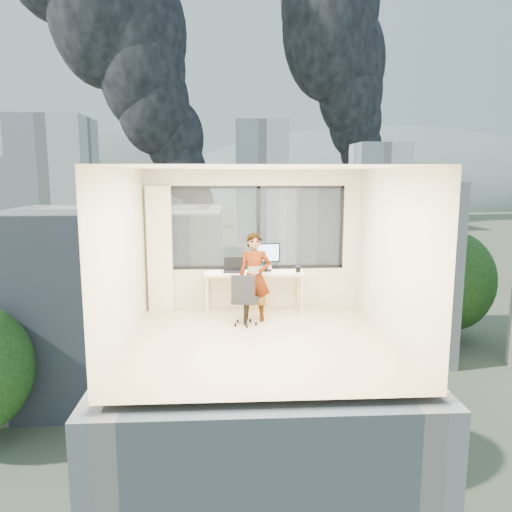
{
  "coord_description": "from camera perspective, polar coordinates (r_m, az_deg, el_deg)",
  "views": [
    {
      "loc": [
        -0.46,
        -7.11,
        2.48
      ],
      "look_at": [
        0.0,
        1.0,
        1.15
      ],
      "focal_mm": 34.43,
      "sensor_mm": 36.0,
      "label": 1
    }
  ],
  "objects": [
    {
      "name": "far_tower_c",
      "position": [
        154.01,
        14.04,
        7.74
      ],
      "size": [
        15.0,
        15.0,
        26.0
      ],
      "primitive_type": "cube",
      "color": "silver",
      "rests_on": "exterior_ground"
    },
    {
      "name": "desk",
      "position": [
        9.03,
        -0.24,
        -4.18
      ],
      "size": [
        1.8,
        0.6,
        0.75
      ],
      "primitive_type": "cube",
      "color": "beige",
      "rests_on": "floor"
    },
    {
      "name": "floor",
      "position": [
        7.55,
        0.44,
        -9.89
      ],
      "size": [
        4.0,
        4.0,
        0.01
      ],
      "primitive_type": "cube",
      "color": "tan",
      "rests_on": "ground"
    },
    {
      "name": "wall_left",
      "position": [
        7.37,
        -15.26,
        -0.25
      ],
      "size": [
        0.01,
        4.0,
        2.6
      ],
      "primitive_type": "cube",
      "color": "beige",
      "rests_on": "ground"
    },
    {
      "name": "smoke_plume_a",
      "position": [
        161.58,
        -7.1,
        22.31
      ],
      "size": [
        40.0,
        24.0,
        90.0
      ],
      "primitive_type": null,
      "color": "black",
      "rests_on": "exterior_ground"
    },
    {
      "name": "handbag",
      "position": [
        9.11,
        0.7,
        -0.96
      ],
      "size": [
        0.31,
        0.23,
        0.21
      ],
      "primitive_type": "ellipsoid",
      "rotation": [
        0.0,
        0.0,
        0.36
      ],
      "color": "#0C4D48",
      "rests_on": "desk"
    },
    {
      "name": "person",
      "position": [
        8.43,
        -0.17,
        -2.47
      ],
      "size": [
        0.6,
        0.44,
        1.52
      ],
      "primitive_type": "imported",
      "rotation": [
        0.0,
        0.0,
        -0.15
      ],
      "color": "#2D2D33",
      "rests_on": "floor"
    },
    {
      "name": "game_console",
      "position": [
        9.19,
        0.55,
        -1.28
      ],
      "size": [
        0.39,
        0.35,
        0.08
      ],
      "primitive_type": "cube",
      "rotation": [
        0.0,
        0.0,
        0.19
      ],
      "color": "white",
      "rests_on": "desk"
    },
    {
      "name": "wall_front",
      "position": [
        5.27,
        1.86,
        -3.67
      ],
      "size": [
        4.0,
        0.01,
        2.6
      ],
      "primitive_type": "cube",
      "color": "beige",
      "rests_on": "ground"
    },
    {
      "name": "hill_a",
      "position": [
        348.66,
        -23.44,
        5.84
      ],
      "size": [
        288.0,
        216.0,
        90.0
      ],
      "primitive_type": "ellipsoid",
      "color": "slate",
      "rests_on": "exterior_ground"
    },
    {
      "name": "hill_b",
      "position": [
        342.59,
        13.88,
        6.29
      ],
      "size": [
        300.0,
        220.0,
        96.0
      ],
      "primitive_type": "ellipsoid",
      "color": "slate",
      "rests_on": "exterior_ground"
    },
    {
      "name": "tree_b",
      "position": [
        28.18,
        6.41,
        -15.91
      ],
      "size": [
        7.6,
        7.6,
        9.0
      ],
      "primitive_type": null,
      "color": "#174316",
      "rests_on": "exterior_ground"
    },
    {
      "name": "exterior_ground",
      "position": [
        128.18,
        -3.03,
        1.91
      ],
      "size": [
        400.0,
        400.0,
        0.04
      ],
      "primitive_type": "cube",
      "color": "#515B3D",
      "rests_on": "ground"
    },
    {
      "name": "far_tower_a",
      "position": [
        107.82,
        -22.14,
        7.32
      ],
      "size": [
        14.0,
        14.0,
        28.0
      ],
      "primitive_type": "cube",
      "color": "silver",
      "rests_on": "exterior_ground"
    },
    {
      "name": "window_wall",
      "position": [
        9.17,
        -0.04,
        3.32
      ],
      "size": [
        3.3,
        0.16,
        1.55
      ],
      "primitive_type": null,
      "color": "black",
      "rests_on": "ground"
    },
    {
      "name": "pen_cup",
      "position": [
        8.94,
        4.91,
        -1.53
      ],
      "size": [
        0.11,
        0.11,
        0.11
      ],
      "primitive_type": "cylinder",
      "rotation": [
        0.0,
        0.0,
        -0.33
      ],
      "color": "black",
      "rests_on": "desk"
    },
    {
      "name": "far_tower_d",
      "position": [
        168.1,
        -24.18,
        6.64
      ],
      "size": [
        16.0,
        14.0,
        22.0
      ],
      "primitive_type": "cube",
      "color": "silver",
      "rests_on": "exterior_ground"
    },
    {
      "name": "near_bldg_b",
      "position": [
        47.56,
        11.98,
        -1.17
      ],
      "size": [
        14.0,
        13.0,
        16.0
      ],
      "primitive_type": "cube",
      "color": "silver",
      "rests_on": "exterior_ground"
    },
    {
      "name": "near_bldg_a",
      "position": [
        39.24,
        -15.79,
        -5.03
      ],
      "size": [
        16.0,
        12.0,
        14.0
      ],
      "primitive_type": "cube",
      "color": "#F0E7C9",
      "rests_on": "exterior_ground"
    },
    {
      "name": "chair",
      "position": [
        8.22,
        -1.27,
        -4.98
      ],
      "size": [
        0.55,
        0.55,
        0.91
      ],
      "primitive_type": null,
      "rotation": [
        0.0,
        0.0,
        -0.21
      ],
      "color": "black",
      "rests_on": "floor"
    },
    {
      "name": "far_tower_b",
      "position": [
        127.4,
        0.55,
        8.65
      ],
      "size": [
        13.0,
        13.0,
        30.0
      ],
      "primitive_type": "cube",
      "color": "silver",
      "rests_on": "exterior_ground"
    },
    {
      "name": "curtain",
      "position": [
        9.17,
        -11.11,
        0.79
      ],
      "size": [
        0.45,
        0.14,
        2.3
      ],
      "primitive_type": "cube",
      "color": "#F2ECBD",
      "rests_on": "floor"
    },
    {
      "name": "wall_right",
      "position": [
        7.62,
        15.64,
        0.04
      ],
      "size": [
        0.01,
        4.0,
        2.6
      ],
      "primitive_type": "cube",
      "color": "beige",
      "rests_on": "ground"
    },
    {
      "name": "laptop",
      "position": [
        8.93,
        -2.65,
        -1.11
      ],
      "size": [
        0.38,
        0.4,
        0.23
      ],
      "primitive_type": null,
      "rotation": [
        0.0,
        0.0,
        -0.06
      ],
      "color": "black",
      "rests_on": "desk"
    },
    {
      "name": "ceiling",
      "position": [
        7.13,
        0.47,
        10.26
      ],
      "size": [
        4.0,
        4.0,
        0.01
      ],
      "primitive_type": "cube",
      "color": "white",
      "rests_on": "ground"
    },
    {
      "name": "smoke_plume_b",
      "position": [
        187.2,
        14.62,
        16.55
      ],
      "size": [
        30.0,
        18.0,
        70.0
      ],
      "primitive_type": null,
      "color": "black",
      "rests_on": "exterior_ground"
    },
    {
      "name": "monitor",
      "position": [
        8.99,
        1.16,
        -0.09
      ],
      "size": [
        0.54,
        0.19,
        0.53
      ],
      "primitive_type": null,
      "rotation": [
        0.0,
        0.0,
        0.15
      ],
      "color": "black",
      "rests_on": "desk"
    },
    {
      "name": "cellphone",
      "position": [
        8.85,
        -0.25,
        -1.93
      ],
      "size": [
        0.11,
        0.07,
        0.01
      ],
      "primitive_type": "cube",
      "rotation": [
        0.0,
        0.0,
        0.22
      ],
      "color": "black",
      "rests_on": "desk"
    },
    {
      "name": "tree_c",
      "position": [
        53.44,
        21.73,
        -3.77
      ],
      "size": [
        8.4,
        8.4,
        10.0
      ],
      "primitive_type": null,
      "color": "#174316",
      "rests_on": "exterior_ground"
    }
  ]
}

